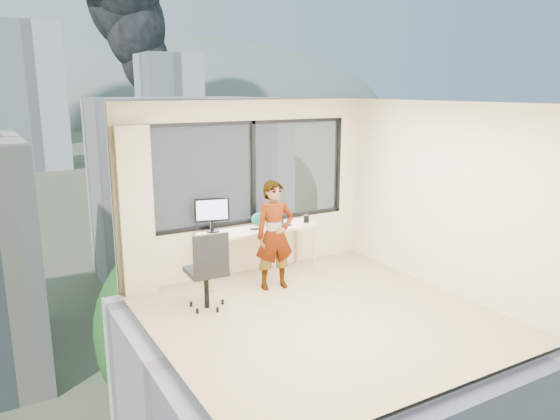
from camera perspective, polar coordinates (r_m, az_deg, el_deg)
floor at (r=6.78m, az=4.31°, el=-11.17°), size 4.00×4.00×0.01m
ceiling at (r=6.20m, az=4.72°, el=11.35°), size 4.00×4.00×0.01m
wall_front at (r=4.91m, az=17.84°, el=-5.06°), size 4.00×0.01×2.60m
wall_left at (r=5.52m, az=-12.92°, el=-2.80°), size 0.01×4.00×2.60m
wall_right at (r=7.66m, az=16.95°, el=1.32°), size 0.01×4.00×2.60m
window_wall at (r=8.04m, az=-3.26°, el=4.02°), size 3.30×0.16×1.55m
curtain at (r=7.39m, az=-15.14°, el=-0.17°), size 0.45×0.14×2.30m
desk at (r=7.99m, az=-2.37°, el=-4.51°), size 1.80×0.60×0.75m
chair at (r=6.87m, az=-7.94°, el=-6.23°), size 0.56×0.56×1.05m
person at (r=7.42m, az=-0.57°, el=-2.71°), size 0.61×0.44×1.54m
monitor at (r=7.67m, az=-7.29°, el=-0.49°), size 0.51×0.22×0.50m
game_console at (r=8.17m, az=-1.36°, el=-1.07°), size 0.40×0.36×0.08m
laptop at (r=7.97m, az=-0.03°, el=-1.01°), size 0.36×0.37×0.19m
cellphone at (r=7.79m, az=-2.79°, el=-2.04°), size 0.13×0.09×0.01m
pen_cup at (r=8.19m, az=2.83°, el=-0.95°), size 0.10×0.10×0.11m
handbag at (r=8.03m, az=-2.27°, el=-0.92°), size 0.25×0.13×0.19m
near_bldg_b at (r=46.64m, az=-10.00°, el=1.86°), size 14.00×13.00×16.00m
near_bldg_c at (r=48.56m, az=14.91°, el=-1.58°), size 12.00×10.00×10.00m
far_tower_b at (r=125.64m, az=-25.20°, el=10.88°), size 13.00×13.00×30.00m
far_tower_c at (r=153.04m, az=-11.72°, el=11.21°), size 15.00×15.00×26.00m
hill_b at (r=341.60m, az=-12.49°, el=9.77°), size 300.00×220.00×96.00m
tree_b at (r=27.21m, az=-10.99°, el=-14.15°), size 7.60×7.60×9.00m
tree_c at (r=53.14m, az=-0.47°, el=0.09°), size 8.40×8.40×10.00m
smoke_plume_b at (r=186.21m, az=-12.15°, el=20.09°), size 30.00×18.00×70.00m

